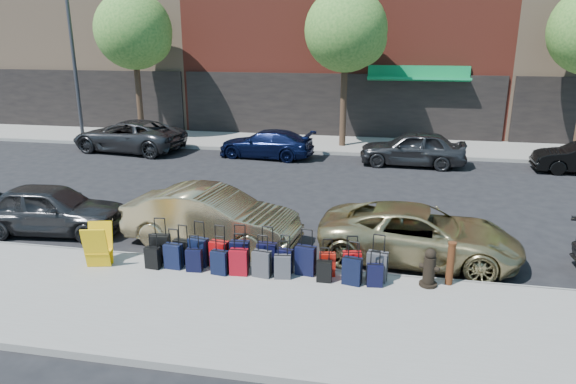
% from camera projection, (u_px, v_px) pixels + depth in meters
% --- Properties ---
extents(ground, '(120.00, 120.00, 0.00)m').
position_uv_depth(ground, '(299.00, 209.00, 16.27)').
color(ground, black).
rests_on(ground, ground).
extents(sidewalk_near, '(60.00, 4.00, 0.15)m').
position_uv_depth(sidewalk_near, '(244.00, 310.00, 10.15)').
color(sidewalk_near, gray).
rests_on(sidewalk_near, ground).
extents(sidewalk_far, '(60.00, 4.00, 0.15)m').
position_uv_depth(sidewalk_far, '(333.00, 144.00, 25.64)').
color(sidewalk_far, gray).
rests_on(sidewalk_far, ground).
extents(curb_near, '(60.00, 0.08, 0.15)m').
position_uv_depth(curb_near, '(267.00, 267.00, 12.04)').
color(curb_near, gray).
rests_on(curb_near, ground).
extents(curb_far, '(60.00, 0.08, 0.15)m').
position_uv_depth(curb_far, '(328.00, 153.00, 23.74)').
color(curb_far, gray).
rests_on(curb_far, ground).
extents(tree_left, '(3.80, 3.80, 7.27)m').
position_uv_depth(tree_left, '(136.00, 33.00, 25.40)').
color(tree_left, black).
rests_on(tree_left, sidewalk_far).
extents(tree_center, '(3.80, 3.80, 7.27)m').
position_uv_depth(tree_center, '(349.00, 33.00, 23.49)').
color(tree_center, black).
rests_on(tree_center, sidewalk_far).
extents(streetlight, '(2.59, 0.18, 8.00)m').
position_uv_depth(streetlight, '(76.00, 49.00, 25.49)').
color(streetlight, '#333338').
rests_on(streetlight, sidewalk_far).
extents(suitcase_front_0, '(0.47, 0.29, 1.08)m').
position_uv_depth(suitcase_front_0, '(160.00, 248.00, 12.08)').
color(suitcase_front_0, black).
rests_on(suitcase_front_0, sidewalk_near).
extents(suitcase_front_1, '(0.41, 0.27, 0.94)m').
position_uv_depth(suitcase_front_1, '(183.00, 251.00, 12.01)').
color(suitcase_front_1, black).
rests_on(suitcase_front_1, sidewalk_near).
extents(suitcase_front_2, '(0.48, 0.32, 1.07)m').
position_uv_depth(suitcase_front_2, '(199.00, 252.00, 11.89)').
color(suitcase_front_2, black).
rests_on(suitcase_front_2, sidewalk_near).
extents(suitcase_front_3, '(0.44, 0.29, 1.00)m').
position_uv_depth(suitcase_front_3, '(219.00, 254.00, 11.81)').
color(suitcase_front_3, '#A50A0C').
rests_on(suitcase_front_3, sidewalk_near).
extents(suitcase_front_4, '(0.45, 0.26, 1.04)m').
position_uv_depth(suitcase_front_4, '(240.00, 255.00, 11.75)').
color(suitcase_front_4, black).
rests_on(suitcase_front_4, sidewalk_near).
extents(suitcase_front_5, '(0.44, 0.25, 1.04)m').
position_uv_depth(suitcase_front_5, '(267.00, 257.00, 11.64)').
color(suitcase_front_5, black).
rests_on(suitcase_front_5, sidewalk_near).
extents(suitcase_front_6, '(0.40, 0.26, 0.89)m').
position_uv_depth(suitcase_front_6, '(285.00, 261.00, 11.54)').
color(suitcase_front_6, black).
rests_on(suitcase_front_6, sidewalk_near).
extents(suitcase_front_7, '(0.47, 0.31, 1.06)m').
position_uv_depth(suitcase_front_7, '(306.00, 260.00, 11.44)').
color(suitcase_front_7, black).
rests_on(suitcase_front_7, sidewalk_near).
extents(suitcase_front_8, '(0.38, 0.25, 0.85)m').
position_uv_depth(suitcase_front_8, '(327.00, 264.00, 11.40)').
color(suitcase_front_8, '#9F130A').
rests_on(suitcase_front_8, sidewalk_near).
extents(suitcase_front_9, '(0.43, 0.29, 0.97)m').
position_uv_depth(suitcase_front_9, '(352.00, 265.00, 11.27)').
color(suitcase_front_9, '#AC0B0E').
rests_on(suitcase_front_9, sidewalk_near).
extents(suitcase_front_10, '(0.47, 0.31, 1.05)m').
position_uv_depth(suitcase_front_10, '(377.00, 266.00, 11.15)').
color(suitcase_front_10, '#3F3F44').
rests_on(suitcase_front_10, sidewalk_near).
extents(suitcase_back_0, '(0.36, 0.23, 0.82)m').
position_uv_depth(suitcase_back_0, '(153.00, 258.00, 11.76)').
color(suitcase_back_0, black).
rests_on(suitcase_back_0, sidewalk_near).
extents(suitcase_back_1, '(0.41, 0.26, 0.94)m').
position_uv_depth(suitcase_back_1, '(173.00, 256.00, 11.75)').
color(suitcase_back_1, black).
rests_on(suitcase_back_1, sidewalk_near).
extents(suitcase_back_2, '(0.37, 0.23, 0.85)m').
position_uv_depth(suitcase_back_2, '(194.00, 260.00, 11.61)').
color(suitcase_back_2, black).
rests_on(suitcase_back_2, sidewalk_near).
extents(suitcase_back_3, '(0.40, 0.26, 0.88)m').
position_uv_depth(suitcase_back_3, '(220.00, 262.00, 11.46)').
color(suitcase_back_3, black).
rests_on(suitcase_back_3, sidewalk_near).
extents(suitcase_back_4, '(0.41, 0.25, 0.96)m').
position_uv_depth(suitcase_back_4, '(239.00, 262.00, 11.43)').
color(suitcase_back_4, maroon).
rests_on(suitcase_back_4, sidewalk_near).
extents(suitcase_back_5, '(0.43, 0.29, 0.96)m').
position_uv_depth(suitcase_back_5, '(262.00, 264.00, 11.35)').
color(suitcase_back_5, '#39393E').
rests_on(suitcase_back_5, sidewalk_near).
extents(suitcase_back_6, '(0.39, 0.26, 0.86)m').
position_uv_depth(suitcase_back_6, '(283.00, 267.00, 11.27)').
color(suitcase_back_6, '#3E3E44').
rests_on(suitcase_back_6, sidewalk_near).
extents(suitcase_back_8, '(0.32, 0.19, 0.78)m').
position_uv_depth(suitcase_back_8, '(324.00, 271.00, 11.12)').
color(suitcase_back_8, black).
rests_on(suitcase_back_8, sidewalk_near).
extents(suitcase_back_9, '(0.44, 0.31, 0.96)m').
position_uv_depth(suitcase_back_9, '(352.00, 271.00, 10.99)').
color(suitcase_back_9, black).
rests_on(suitcase_back_9, sidewalk_near).
extents(suitcase_back_10, '(0.35, 0.23, 0.80)m').
position_uv_depth(suitcase_back_10, '(375.00, 275.00, 10.91)').
color(suitcase_back_10, black).
rests_on(suitcase_back_10, sidewalk_near).
extents(fire_hydrant, '(0.43, 0.38, 0.85)m').
position_uv_depth(fire_hydrant, '(429.00, 269.00, 10.89)').
color(fire_hydrant, black).
rests_on(fire_hydrant, sidewalk_near).
extents(bollard, '(0.18, 0.18, 0.97)m').
position_uv_depth(bollard, '(451.00, 263.00, 10.92)').
color(bollard, '#38190C').
rests_on(bollard, sidewalk_near).
extents(display_rack, '(0.68, 0.72, 0.99)m').
position_uv_depth(display_rack, '(98.00, 246.00, 11.83)').
color(display_rack, yellow).
rests_on(display_rack, sidewalk_near).
extents(car_near_0, '(4.23, 2.03, 1.39)m').
position_uv_depth(car_near_0, '(51.00, 209.00, 14.18)').
color(car_near_0, '#2F2F31').
rests_on(car_near_0, ground).
extents(car_near_1, '(4.72, 2.10, 1.51)m').
position_uv_depth(car_near_1, '(212.00, 217.00, 13.34)').
color(car_near_1, tan).
rests_on(car_near_1, ground).
extents(car_near_2, '(4.99, 2.64, 1.34)m').
position_uv_depth(car_near_2, '(419.00, 234.00, 12.44)').
color(car_near_2, tan).
rests_on(car_near_2, ground).
extents(car_far_0, '(5.63, 3.16, 1.48)m').
position_uv_depth(car_far_0, '(129.00, 136.00, 24.26)').
color(car_far_0, '#363638').
rests_on(car_far_0, ground).
extents(car_far_1, '(4.46, 2.21, 1.25)m').
position_uv_depth(car_far_1, '(266.00, 144.00, 23.05)').
color(car_far_1, '#0C1437').
rests_on(car_far_1, ground).
extents(car_far_2, '(4.42, 1.91, 1.48)m').
position_uv_depth(car_far_2, '(413.00, 148.00, 21.58)').
color(car_far_2, '#323235').
rests_on(car_far_2, ground).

